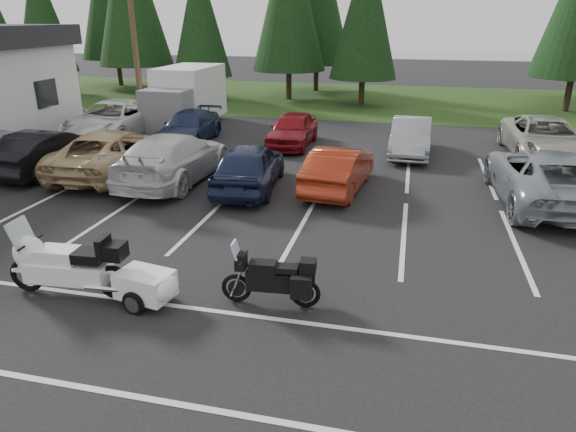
% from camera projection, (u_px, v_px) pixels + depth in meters
% --- Properties ---
extents(ground, '(120.00, 120.00, 0.00)m').
position_uv_depth(ground, '(273.00, 240.00, 12.92)').
color(ground, black).
rests_on(ground, ground).
extents(grass_strip, '(80.00, 16.00, 0.01)m').
position_uv_depth(grass_strip, '(364.00, 99.00, 34.67)').
color(grass_strip, '#203B12').
rests_on(grass_strip, ground).
extents(lake_water, '(70.00, 50.00, 0.02)m').
position_uv_depth(lake_water, '(422.00, 63.00, 61.90)').
color(lake_water, slate).
rests_on(lake_water, ground).
extents(utility_pole, '(1.60, 0.26, 9.00)m').
position_uv_depth(utility_pole, '(133.00, 29.00, 24.24)').
color(utility_pole, '#473321').
rests_on(utility_pole, ground).
extents(box_truck, '(2.40, 5.60, 2.90)m').
position_uv_depth(box_truck, '(182.00, 98.00, 25.45)').
color(box_truck, silver).
rests_on(box_truck, ground).
extents(stall_markings, '(32.00, 16.00, 0.01)m').
position_uv_depth(stall_markings, '(291.00, 212.00, 14.73)').
color(stall_markings, silver).
rests_on(stall_markings, ground).
extents(conifer_1, '(3.96, 3.96, 9.22)m').
position_uv_depth(conifer_1, '(41.00, 14.00, 34.91)').
color(conifer_1, '#332316').
rests_on(conifer_1, ground).
extents(conifer_3, '(3.87, 3.87, 9.02)m').
position_uv_depth(conifer_3, '(200.00, 16.00, 32.66)').
color(conifer_3, '#332316').
rests_on(conifer_3, ground).
extents(conifer_5, '(4.14, 4.14, 9.63)m').
position_uv_depth(conifer_5, '(366.00, 9.00, 30.45)').
color(conifer_5, '#332316').
rests_on(conifer_5, ground).
extents(car_near_0, '(1.90, 4.15, 1.38)m').
position_uv_depth(car_near_0, '(0.00, 146.00, 19.37)').
color(car_near_0, '#9B9A9F').
rests_on(car_near_0, ground).
extents(car_near_1, '(1.90, 4.71, 1.52)m').
position_uv_depth(car_near_1, '(49.00, 151.00, 18.32)').
color(car_near_1, black).
rests_on(car_near_1, ground).
extents(car_near_2, '(2.93, 5.83, 1.58)m').
position_uv_depth(car_near_2, '(114.00, 152.00, 18.06)').
color(car_near_2, tan).
rests_on(car_near_2, ground).
extents(car_near_3, '(2.38, 5.67, 1.63)m').
position_uv_depth(car_near_3, '(174.00, 158.00, 17.26)').
color(car_near_3, silver).
rests_on(car_near_3, ground).
extents(car_near_4, '(2.25, 4.67, 1.54)m').
position_uv_depth(car_near_4, '(249.00, 166.00, 16.47)').
color(car_near_4, '#181F3C').
rests_on(car_near_4, ground).
extents(car_near_5, '(1.93, 4.42, 1.41)m').
position_uv_depth(car_near_5, '(339.00, 169.00, 16.42)').
color(car_near_5, maroon).
rests_on(car_near_5, ground).
extents(car_near_6, '(3.01, 6.01, 1.63)m').
position_uv_depth(car_near_6, '(545.00, 177.00, 15.22)').
color(car_near_6, gray).
rests_on(car_near_6, ground).
extents(car_far_0, '(2.86, 6.04, 1.67)m').
position_uv_depth(car_far_0, '(113.00, 120.00, 23.41)').
color(car_far_0, white).
rests_on(car_far_0, ground).
extents(car_far_1, '(2.06, 4.69, 1.34)m').
position_uv_depth(car_far_1, '(189.00, 127.00, 22.69)').
color(car_far_1, '#19223F').
rests_on(car_far_1, ground).
extents(car_far_2, '(1.71, 4.21, 1.43)m').
position_uv_depth(car_far_2, '(293.00, 129.00, 22.05)').
color(car_far_2, maroon).
rests_on(car_far_2, ground).
extents(car_far_3, '(1.58, 4.37, 1.43)m').
position_uv_depth(car_far_3, '(411.00, 137.00, 20.64)').
color(car_far_3, gray).
rests_on(car_far_3, ground).
extents(car_far_4, '(2.80, 5.71, 1.56)m').
position_uv_depth(car_far_4, '(544.00, 138.00, 20.14)').
color(car_far_4, '#9F9D92').
rests_on(car_far_4, ground).
extents(touring_motorcycle, '(2.93, 1.10, 1.59)m').
position_uv_depth(touring_motorcycle, '(66.00, 259.00, 10.10)').
color(touring_motorcycle, white).
rests_on(touring_motorcycle, ground).
extents(cargo_trailer, '(1.63, 1.10, 0.70)m').
position_uv_depth(cargo_trailer, '(146.00, 288.00, 9.94)').
color(cargo_trailer, white).
rests_on(cargo_trailer, ground).
extents(adventure_motorcycle, '(2.21, 0.91, 1.31)m').
position_uv_depth(adventure_motorcycle, '(270.00, 274.00, 9.81)').
color(adventure_motorcycle, black).
rests_on(adventure_motorcycle, ground).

